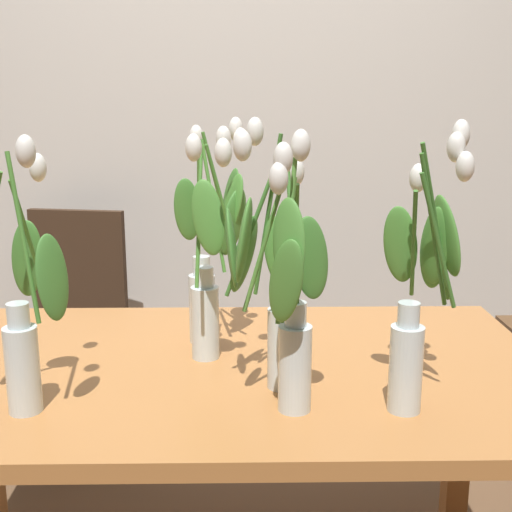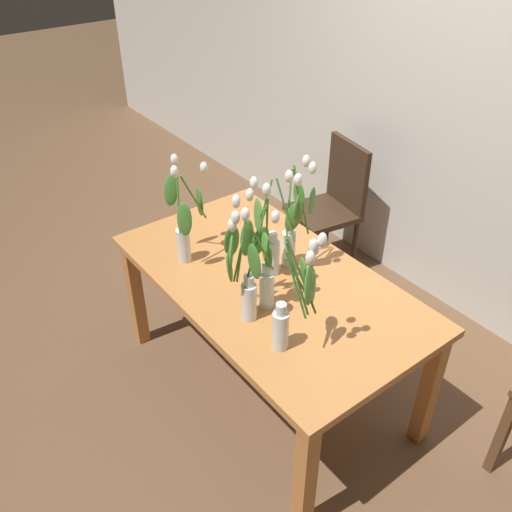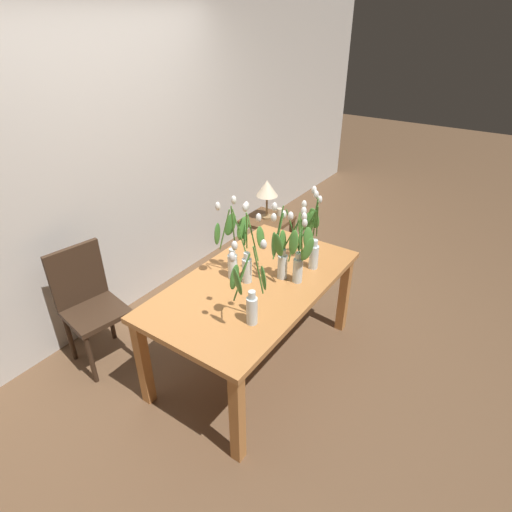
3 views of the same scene
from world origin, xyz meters
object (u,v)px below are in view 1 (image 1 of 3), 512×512
at_px(tulip_vase_1, 274,297).
at_px(tulip_vase_5, 18,312).
at_px(dining_table, 217,399).
at_px(dining_chair, 71,313).
at_px(tulip_vase_2, 420,295).
at_px(tulip_vase_3, 208,259).
at_px(tulip_vase_4, 210,281).
at_px(tulip_vase_0, 285,302).

relative_size(tulip_vase_1, tulip_vase_5, 1.05).
xyz_separation_m(dining_table, dining_chair, (-0.63, 1.06, -0.12)).
xyz_separation_m(tulip_vase_2, dining_chair, (-1.06, 1.27, -0.45)).
bearing_deg(tulip_vase_1, tulip_vase_3, 116.18).
xyz_separation_m(dining_table, tulip_vase_5, (-0.38, -0.23, 0.30)).
bearing_deg(tulip_vase_3, tulip_vase_4, -85.37).
relative_size(tulip_vase_0, tulip_vase_2, 0.97).
bearing_deg(tulip_vase_2, tulip_vase_0, -172.28).
bearing_deg(dining_table, tulip_vase_5, -149.37).
bearing_deg(tulip_vase_2, dining_table, 153.72).
xyz_separation_m(tulip_vase_0, tulip_vase_2, (0.28, 0.04, 0.00)).
bearing_deg(tulip_vase_0, dining_table, 121.19).
xyz_separation_m(tulip_vase_4, dining_chair, (-0.62, 1.02, -0.41)).
distance_m(dining_table, tulip_vase_4, 0.29).
bearing_deg(dining_table, tulip_vase_1, -48.31).
bearing_deg(dining_chair, tulip_vase_0, -59.04).
relative_size(tulip_vase_2, tulip_vase_3, 1.01).
relative_size(dining_table, dining_chair, 1.72).
distance_m(tulip_vase_0, tulip_vase_1, 0.10).
xyz_separation_m(tulip_vase_1, tulip_vase_3, (-0.16, 0.32, 0.01)).
xyz_separation_m(tulip_vase_1, tulip_vase_4, (-0.15, 0.19, -0.02)).
distance_m(tulip_vase_3, tulip_vase_5, 0.54).
relative_size(tulip_vase_0, tulip_vase_1, 0.97).
relative_size(tulip_vase_1, tulip_vase_3, 1.01).
distance_m(tulip_vase_1, tulip_vase_4, 0.24).
distance_m(tulip_vase_0, tulip_vase_5, 0.53).
height_order(tulip_vase_3, dining_chair, tulip_vase_3).
height_order(tulip_vase_2, tulip_vase_5, tulip_vase_2).
xyz_separation_m(dining_table, tulip_vase_3, (-0.02, 0.17, 0.31)).
xyz_separation_m(tulip_vase_5, dining_chair, (-0.25, 1.29, -0.42)).
bearing_deg(dining_table, tulip_vase_2, -26.28).
xyz_separation_m(tulip_vase_0, dining_chair, (-0.78, 1.31, -0.45)).
xyz_separation_m(tulip_vase_2, tulip_vase_5, (-0.81, -0.02, -0.03)).
bearing_deg(dining_table, tulip_vase_0, -58.81).
xyz_separation_m(tulip_vase_1, dining_chair, (-0.77, 1.21, -0.43)).
bearing_deg(tulip_vase_4, tulip_vase_3, 94.63).
bearing_deg(tulip_vase_2, dining_chair, 129.86).
bearing_deg(tulip_vase_5, dining_table, 30.63).
relative_size(tulip_vase_3, tulip_vase_5, 1.04).
height_order(dining_table, tulip_vase_5, tulip_vase_5).
height_order(tulip_vase_0, tulip_vase_1, tulip_vase_1).
distance_m(dining_table, tulip_vase_1, 0.36).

